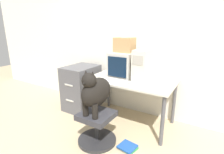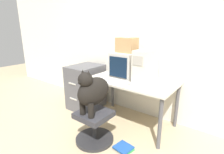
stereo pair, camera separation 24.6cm
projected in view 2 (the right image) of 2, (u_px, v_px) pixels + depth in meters
The scene contains 12 objects.
ground_plane at pixel (117, 133), 2.52m from camera, with size 12.00×12.00×0.00m, color tan.
wall_back at pixel (147, 38), 2.77m from camera, with size 8.00×0.05×2.60m.
desk at pixel (132, 85), 2.62m from camera, with size 1.29×0.74×0.71m.
crt_monitor at pixel (126, 65), 2.74m from camera, with size 0.37×0.47×0.38m.
pc_tower at pixel (146, 65), 2.53m from camera, with size 0.20×0.48×0.45m.
keyboard at pixel (113, 80), 2.54m from camera, with size 0.43×0.15×0.03m.
computer_mouse at pixel (129, 83), 2.38m from camera, with size 0.07×0.04×0.04m.
office_chair at pixel (94, 126), 2.30m from camera, with size 0.51×0.51×0.42m.
dog at pixel (93, 91), 2.16m from camera, with size 0.26×0.51×0.58m.
filing_cabinet at pixel (86, 87), 3.26m from camera, with size 0.49×0.63×0.80m.
cardboard_box at pixel (127, 45), 2.65m from camera, with size 0.29×0.22×0.22m.
book_stack_floor at pixel (123, 148), 2.18m from camera, with size 0.25×0.22×0.04m.
Camera 2 is at (1.26, -1.80, 1.48)m, focal length 28.00 mm.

